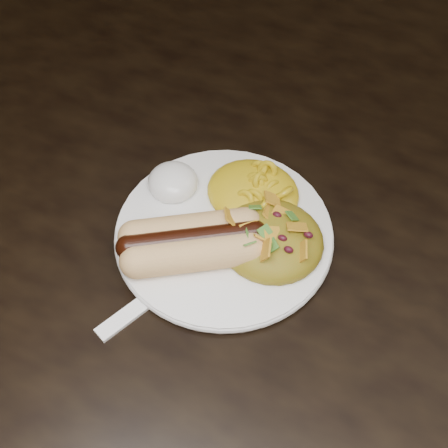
% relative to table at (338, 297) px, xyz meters
% --- Properties ---
extents(table, '(1.60, 0.90, 0.75)m').
position_rel_table_xyz_m(table, '(0.00, 0.00, 0.00)').
color(table, black).
rests_on(table, floor).
extents(plate, '(0.25, 0.25, 0.01)m').
position_rel_table_xyz_m(plate, '(-0.12, -0.04, 0.10)').
color(plate, white).
rests_on(plate, table).
extents(hotdog, '(0.11, 0.12, 0.03)m').
position_rel_table_xyz_m(hotdog, '(-0.14, -0.07, 0.12)').
color(hotdog, '#FFD370').
rests_on(hotdog, plate).
extents(mac_and_cheese, '(0.11, 0.10, 0.04)m').
position_rel_table_xyz_m(mac_and_cheese, '(-0.11, 0.01, 0.12)').
color(mac_and_cheese, gold).
rests_on(mac_and_cheese, plate).
extents(sour_cream, '(0.05, 0.05, 0.03)m').
position_rel_table_xyz_m(sour_cream, '(-0.19, -0.01, 0.12)').
color(sour_cream, white).
rests_on(sour_cream, plate).
extents(taco_salad, '(0.10, 0.10, 0.04)m').
position_rel_table_xyz_m(taco_salad, '(-0.07, -0.03, 0.12)').
color(taco_salad, '#99490C').
rests_on(taco_salad, plate).
extents(fork, '(0.07, 0.13, 0.00)m').
position_rel_table_xyz_m(fork, '(-0.15, -0.14, 0.09)').
color(fork, white).
rests_on(fork, table).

